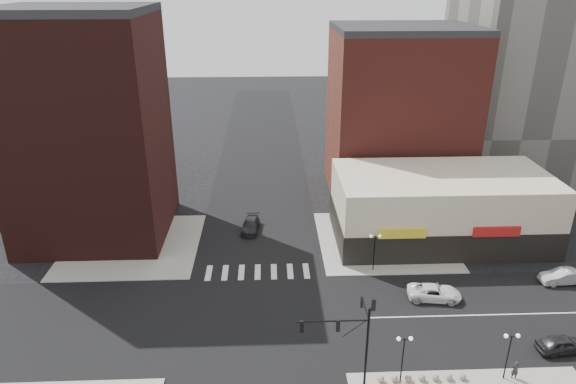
{
  "coord_description": "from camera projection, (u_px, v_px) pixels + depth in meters",
  "views": [
    {
      "loc": [
        1.23,
        -37.98,
        28.69
      ],
      "look_at": [
        2.9,
        3.64,
        11.0
      ],
      "focal_mm": 32.0,
      "sensor_mm": 36.0,
      "label": 1
    }
  ],
  "objects": [
    {
      "name": "road_ns",
      "position": [
        257.0,
        321.0,
        46.1
      ],
      "size": [
        14.0,
        200.0,
        0.02
      ],
      "primitive_type": "cube",
      "color": "black",
      "rests_on": "ground"
    },
    {
      "name": "ground",
      "position": [
        257.0,
        321.0,
        46.1
      ],
      "size": [
        240.0,
        240.0,
        0.0
      ],
      "primitive_type": "plane",
      "color": "black",
      "rests_on": "ground"
    },
    {
      "name": "road_ew",
      "position": [
        257.0,
        321.0,
        46.1
      ],
      "size": [
        200.0,
        14.0,
        0.02
      ],
      "primitive_type": "cube",
      "color": "black",
      "rests_on": "ground"
    },
    {
      "name": "building_ne_row",
      "position": [
        440.0,
        212.0,
        59.38
      ],
      "size": [
        24.2,
        12.2,
        8.0
      ],
      "color": "beige",
      "rests_on": "ground"
    },
    {
      "name": "pedestrian",
      "position": [
        515.0,
        370.0,
        39.12
      ],
      "size": [
        0.59,
        0.42,
        1.55
      ],
      "primitive_type": "imported",
      "rotation": [
        0.0,
        0.0,
        3.06
      ],
      "color": "black",
      "rests_on": "sidewalk_se"
    },
    {
      "name": "silver_sedan",
      "position": [
        563.0,
        277.0,
        51.47
      ],
      "size": [
        4.58,
        1.78,
        1.49
      ],
      "primitive_type": "imported",
      "rotation": [
        0.0,
        0.0,
        -1.53
      ],
      "color": "#A3A3A9",
      "rests_on": "ground"
    },
    {
      "name": "bollard_row",
      "position": [
        422.0,
        378.0,
        39.06
      ],
      "size": [
        6.83,
        0.53,
        0.53
      ],
      "color": "gray",
      "rests_on": "sidewalk_se"
    },
    {
      "name": "building_ne_midrise",
      "position": [
        399.0,
        116.0,
        69.63
      ],
      "size": [
        18.0,
        15.0,
        22.0
      ],
      "primitive_type": "cube",
      "color": "maroon",
      "rests_on": "ground"
    },
    {
      "name": "street_lamp_se_b",
      "position": [
        510.0,
        345.0,
        38.16
      ],
      "size": [
        1.22,
        0.32,
        4.16
      ],
      "color": "black",
      "rests_on": "sidewalk_se"
    },
    {
      "name": "dark_sedan_east",
      "position": [
        563.0,
        344.0,
        42.09
      ],
      "size": [
        4.41,
        2.09,
        1.46
      ],
      "primitive_type": "imported",
      "rotation": [
        0.0,
        0.0,
        1.66
      ],
      "color": "black",
      "rests_on": "ground"
    },
    {
      "name": "sidewalk_ne",
      "position": [
        383.0,
        240.0,
        59.95
      ],
      "size": [
        15.0,
        15.0,
        0.12
      ],
      "primitive_type": "cube",
      "color": "gray",
      "rests_on": "ground"
    },
    {
      "name": "building_nw_low",
      "position": [
        38.0,
        145.0,
        73.85
      ],
      "size": [
        20.0,
        18.0,
        12.0
      ],
      "primitive_type": "cube",
      "color": "black",
      "rests_on": "ground"
    },
    {
      "name": "street_lamp_se_a",
      "position": [
        404.0,
        348.0,
        37.86
      ],
      "size": [
        1.22,
        0.32,
        4.16
      ],
      "color": "black",
      "rests_on": "sidewalk_se"
    },
    {
      "name": "street_lamp_ne",
      "position": [
        375.0,
        243.0,
        52.61
      ],
      "size": [
        1.22,
        0.32,
        4.16
      ],
      "color": "black",
      "rests_on": "sidewalk_ne"
    },
    {
      "name": "traffic_signal",
      "position": [
        354.0,
        329.0,
        37.23
      ],
      "size": [
        5.59,
        3.09,
        7.77
      ],
      "color": "black",
      "rests_on": "ground"
    },
    {
      "name": "dark_sedan_north",
      "position": [
        251.0,
        225.0,
        62.15
      ],
      "size": [
        2.38,
        4.88,
        1.37
      ],
      "primitive_type": "imported",
      "rotation": [
        0.0,
        0.0,
        -0.1
      ],
      "color": "black",
      "rests_on": "ground"
    },
    {
      "name": "white_suv",
      "position": [
        434.0,
        292.0,
        48.98
      ],
      "size": [
        5.32,
        2.97,
        1.41
      ],
      "primitive_type": "imported",
      "rotation": [
        0.0,
        0.0,
        1.44
      ],
      "color": "white",
      "rests_on": "ground"
    },
    {
      "name": "sidewalk_nw",
      "position": [
        133.0,
        245.0,
        58.88
      ],
      "size": [
        15.0,
        15.0,
        0.12
      ],
      "primitive_type": "cube",
      "color": "gray",
      "rests_on": "ground"
    },
    {
      "name": "building_nw",
      "position": [
        88.0,
        131.0,
        57.53
      ],
      "size": [
        16.0,
        15.0,
        25.0
      ],
      "primitive_type": "cube",
      "color": "black",
      "rests_on": "ground"
    }
  ]
}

